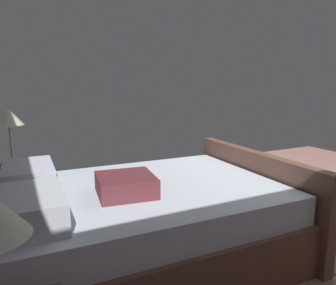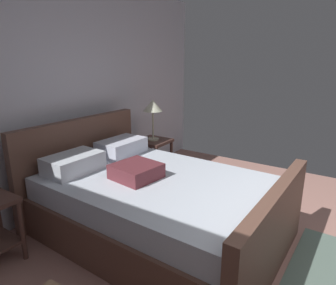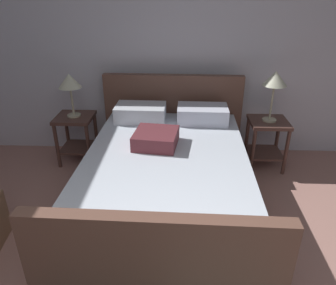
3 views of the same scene
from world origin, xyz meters
name	(u,v)px [view 1 (image 1 of 3)]	position (x,y,z in m)	size (l,w,h in m)	color
ground_plane	(302,214)	(0.00, 0.00, -0.01)	(5.19, 6.51, 0.02)	#A7766A
bed	(137,221)	(-0.08, 1.98, 0.34)	(1.74, 2.39, 1.07)	brown
nightstand_right	(15,187)	(1.08, 2.83, 0.40)	(0.44, 0.44, 0.60)	brown
table_lamp_right	(9,119)	(1.08, 2.83, 1.07)	(0.27, 0.27, 0.58)	#B7B293
area_rug	(292,219)	(-0.08, 0.24, 0.01)	(1.86, 0.93, 0.01)	slate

